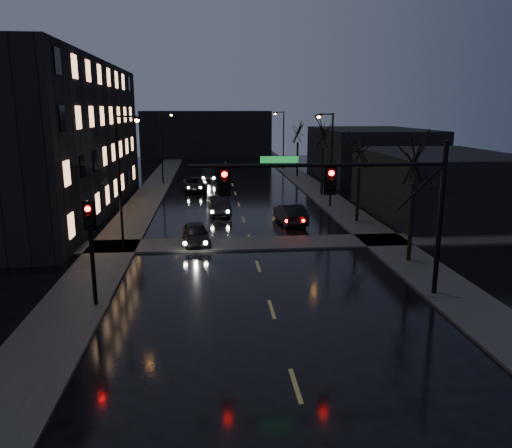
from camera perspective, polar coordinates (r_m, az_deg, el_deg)
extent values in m
plane|color=black|center=(14.53, 5.98, -21.93)|extent=(160.00, 160.00, 0.00)
cube|color=#2D2D2B|center=(47.76, -12.44, 2.75)|extent=(3.00, 140.00, 0.12)
cube|color=#2D2D2B|center=(48.64, 7.87, 3.11)|extent=(3.00, 140.00, 0.12)
cube|color=#2D2D2B|center=(31.36, -0.55, -2.24)|extent=(40.00, 3.00, 0.12)
cube|color=black|center=(44.01, -24.14, 8.88)|extent=(12.00, 30.00, 12.00)
cube|color=black|center=(42.14, 20.11, 4.29)|extent=(10.00, 14.00, 5.00)
cube|color=black|center=(62.98, 12.89, 7.84)|extent=(12.00, 18.00, 6.00)
cube|color=black|center=(89.76, -5.69, 10.18)|extent=(22.00, 10.00, 8.00)
cylinder|color=black|center=(23.49, 20.29, 0.38)|extent=(0.22, 0.22, 7.00)
cylinder|color=black|center=(21.29, 7.24, 6.69)|extent=(11.00, 0.16, 0.16)
cylinder|color=black|center=(22.81, 18.31, 4.02)|extent=(2.05, 0.10, 2.05)
cube|color=#0C591E|center=(20.96, 2.68, 7.37)|extent=(1.60, 0.04, 0.28)
cube|color=black|center=(20.88, -3.63, 4.84)|extent=(0.35, 0.28, 1.05)
sphere|color=#FF0705|center=(20.67, -3.63, 5.69)|extent=(0.22, 0.22, 0.22)
cube|color=black|center=(21.48, 8.50, 4.96)|extent=(0.35, 0.28, 1.05)
sphere|color=#FF0705|center=(21.28, 8.63, 5.77)|extent=(0.22, 0.22, 0.22)
cylinder|color=black|center=(22.12, -18.20, -3.69)|extent=(0.18, 0.18, 4.40)
cube|color=black|center=(21.69, -18.53, 0.87)|extent=(0.35, 0.28, 1.05)
sphere|color=#FF0705|center=(21.47, -18.69, 1.65)|extent=(0.22, 0.22, 0.22)
cylinder|color=black|center=(28.53, 17.29, 0.05)|extent=(0.24, 0.24, 4.40)
cylinder|color=black|center=(37.80, 11.55, 3.23)|extent=(0.24, 0.24, 4.12)
cylinder|color=black|center=(49.25, 7.57, 5.92)|extent=(0.24, 0.24, 4.68)
cylinder|color=black|center=(62.91, 4.75, 7.33)|extent=(0.24, 0.24, 4.29)
cylinder|color=black|center=(30.44, -15.32, 4.41)|extent=(0.16, 0.16, 8.00)
cylinder|color=black|center=(30.03, -14.62, 11.82)|extent=(1.20, 0.10, 0.10)
cube|color=black|center=(29.95, -13.46, 11.69)|extent=(0.50, 0.25, 0.15)
sphere|color=orange|center=(29.95, -13.45, 11.50)|extent=(0.28, 0.28, 0.28)
cylinder|color=black|center=(57.07, -10.72, 8.45)|extent=(0.16, 0.16, 8.00)
cylinder|color=black|center=(56.86, -10.28, 12.39)|extent=(1.20, 0.10, 0.10)
cube|color=black|center=(56.81, -9.65, 12.31)|extent=(0.50, 0.25, 0.15)
sphere|color=orange|center=(56.81, -9.65, 12.21)|extent=(0.28, 0.28, 0.28)
cylinder|color=black|center=(43.13, 8.61, 7.12)|extent=(0.16, 0.16, 8.00)
cylinder|color=black|center=(42.77, 8.00, 12.33)|extent=(1.20, 0.10, 0.10)
cube|color=black|center=(42.64, 7.19, 12.22)|extent=(0.50, 0.25, 0.15)
sphere|color=orange|center=(42.64, 7.18, 12.09)|extent=(0.28, 0.28, 0.28)
cylinder|color=black|center=(70.55, 3.16, 9.48)|extent=(0.16, 0.16, 8.00)
cylinder|color=black|center=(70.33, 2.70, 12.65)|extent=(1.20, 0.10, 0.10)
cube|color=black|center=(70.25, 2.21, 12.57)|extent=(0.50, 0.25, 0.15)
sphere|color=orange|center=(70.25, 2.21, 12.49)|extent=(0.28, 0.28, 0.28)
imported|color=black|center=(31.51, -6.85, -1.11)|extent=(2.01, 4.10, 1.35)
imported|color=black|center=(40.34, -4.21, 2.16)|extent=(1.88, 4.59, 1.48)
imported|color=black|center=(52.23, -6.99, 4.53)|extent=(2.74, 5.23, 1.40)
imported|color=black|center=(59.45, -5.45, 5.53)|extent=(1.93, 4.46, 1.28)
imported|color=black|center=(36.98, 3.91, 1.18)|extent=(2.11, 4.71, 1.50)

